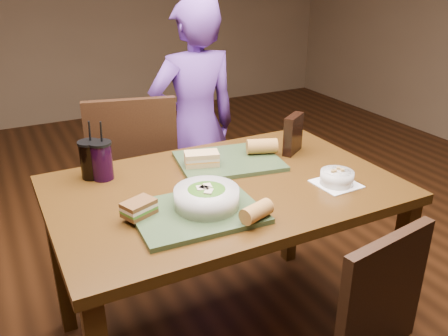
{
  "coord_description": "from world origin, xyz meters",
  "views": [
    {
      "loc": [
        -0.75,
        -1.45,
        1.54
      ],
      "look_at": [
        0.0,
        0.0,
        0.82
      ],
      "focal_mm": 38.0,
      "sensor_mm": 36.0,
      "label": 1
    }
  ],
  "objects": [
    {
      "name": "ground",
      "position": [
        0.0,
        0.0,
        0.0
      ],
      "size": [
        6.0,
        6.0,
        0.0
      ],
      "primitive_type": "plane",
      "color": "#381C0B",
      "rests_on": "ground"
    },
    {
      "name": "dining_table",
      "position": [
        0.0,
        0.0,
        0.66
      ],
      "size": [
        1.3,
        0.85,
        0.75
      ],
      "color": "#442A0D",
      "rests_on": "ground"
    },
    {
      "name": "chair_far",
      "position": [
        -0.18,
        0.68,
        0.54
      ],
      "size": [
        0.51,
        0.51,
        0.97
      ],
      "color": "black",
      "rests_on": "ground"
    },
    {
      "name": "diner",
      "position": [
        0.24,
        0.81,
        0.69
      ],
      "size": [
        0.51,
        0.33,
        1.39
      ],
      "primitive_type": "imported",
      "rotation": [
        0.0,
        0.0,
        3.14
      ],
      "color": "#603491",
      "rests_on": "ground"
    },
    {
      "name": "tray_near",
      "position": [
        -0.19,
        -0.17,
        0.76
      ],
      "size": [
        0.43,
        0.34,
        0.02
      ],
      "primitive_type": "cube",
      "rotation": [
        0.0,
        0.0,
        -0.05
      ],
      "color": "#304325",
      "rests_on": "dining_table"
    },
    {
      "name": "tray_far",
      "position": [
        0.11,
        0.18,
        0.76
      ],
      "size": [
        0.47,
        0.38,
        0.02
      ],
      "primitive_type": "cube",
      "rotation": [
        0.0,
        0.0,
        -0.16
      ],
      "color": "#304325",
      "rests_on": "dining_table"
    },
    {
      "name": "salad_bowl",
      "position": [
        -0.15,
        -0.15,
        0.81
      ],
      "size": [
        0.22,
        0.22,
        0.07
      ],
      "color": "silver",
      "rests_on": "tray_near"
    },
    {
      "name": "soup_bowl",
      "position": [
        0.38,
        -0.19,
        0.78
      ],
      "size": [
        0.16,
        0.16,
        0.06
      ],
      "color": "white",
      "rests_on": "dining_table"
    },
    {
      "name": "sandwich_near",
      "position": [
        -0.37,
        -0.11,
        0.79
      ],
      "size": [
        0.12,
        0.11,
        0.05
      ],
      "color": "#593819",
      "rests_on": "tray_near"
    },
    {
      "name": "sandwich_far",
      "position": [
        -0.01,
        0.18,
        0.8
      ],
      "size": [
        0.15,
        0.11,
        0.05
      ],
      "color": "tan",
      "rests_on": "tray_far"
    },
    {
      "name": "baguette_near",
      "position": [
        -0.04,
        -0.31,
        0.8
      ],
      "size": [
        0.12,
        0.09,
        0.06
      ],
      "primitive_type": "cylinder",
      "rotation": [
        0.0,
        1.57,
        0.32
      ],
      "color": "#AD7533",
      "rests_on": "tray_near"
    },
    {
      "name": "baguette_far",
      "position": [
        0.27,
        0.17,
        0.8
      ],
      "size": [
        0.14,
        0.11,
        0.07
      ],
      "primitive_type": "cylinder",
      "rotation": [
        0.0,
        1.57,
        -0.34
      ],
      "color": "#AD7533",
      "rests_on": "tray_far"
    },
    {
      "name": "cup_cola",
      "position": [
        -0.43,
        0.3,
        0.83
      ],
      "size": [
        0.09,
        0.09,
        0.23
      ],
      "color": "black",
      "rests_on": "dining_table"
    },
    {
      "name": "cup_berry",
      "position": [
        -0.39,
        0.27,
        0.83
      ],
      "size": [
        0.09,
        0.09,
        0.24
      ],
      "color": "black",
      "rests_on": "dining_table"
    },
    {
      "name": "chip_bag",
      "position": [
        0.42,
        0.16,
        0.84
      ],
      "size": [
        0.13,
        0.11,
        0.17
      ],
      "primitive_type": "cube",
      "rotation": [
        0.0,
        0.0,
        0.58
      ],
      "color": "black",
      "rests_on": "dining_table"
    }
  ]
}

